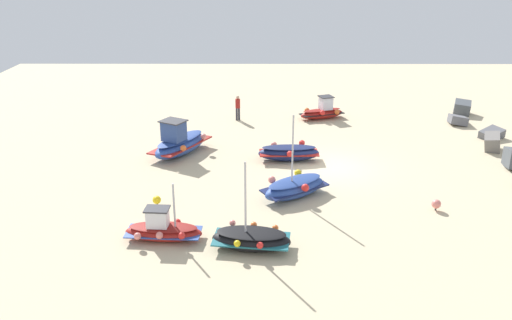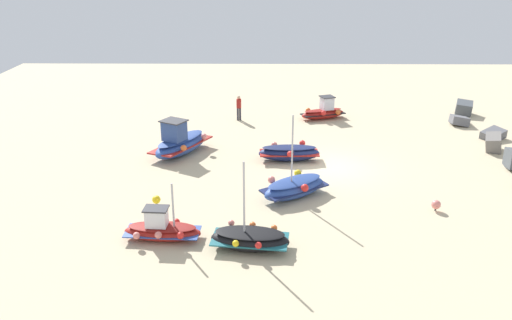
{
  "view_description": "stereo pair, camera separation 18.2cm",
  "coord_description": "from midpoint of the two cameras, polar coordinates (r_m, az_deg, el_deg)",
  "views": [
    {
      "loc": [
        26.25,
        -3.85,
        10.55
      ],
      "look_at": [
        1.33,
        -3.94,
        0.9
      ],
      "focal_mm": 37.56,
      "sensor_mm": 36.0,
      "label": 1
    },
    {
      "loc": [
        26.25,
        -3.67,
        10.55
      ],
      "look_at": [
        1.33,
        -3.94,
        0.9
      ],
      "focal_mm": 37.56,
      "sensor_mm": 36.0,
      "label": 2
    }
  ],
  "objects": [
    {
      "name": "mooring_buoy_1",
      "position": [
        24.16,
        -10.36,
        -4.18
      ],
      "size": [
        0.38,
        0.38,
        0.54
      ],
      "color": "#3F3F42",
      "rests_on": "ground_plane"
    },
    {
      "name": "fishing_boat_3",
      "position": [
        36.78,
        7.34,
        5.12
      ],
      "size": [
        2.03,
        3.26,
        1.57
      ],
      "rotation": [
        0.0,
        0.0,
        1.91
      ],
      "color": "maroon",
      "rests_on": "ground_plane"
    },
    {
      "name": "fishing_boat_1",
      "position": [
        20.57,
        -0.4,
        -8.39
      ],
      "size": [
        1.84,
        3.16,
        3.57
      ],
      "rotation": [
        0.0,
        0.0,
        1.44
      ],
      "color": "black",
      "rests_on": "ground_plane"
    },
    {
      "name": "person_walking",
      "position": [
        36.02,
        -1.69,
        5.75
      ],
      "size": [
        0.32,
        0.32,
        1.69
      ],
      "rotation": [
        0.0,
        0.0,
        0.2
      ],
      "color": "#2D2D38",
      "rests_on": "ground_plane"
    },
    {
      "name": "ground_plane",
      "position": [
        28.54,
        8.15,
        -0.75
      ],
      "size": [
        56.29,
        56.29,
        0.0
      ],
      "primitive_type": "plane",
      "color": "beige"
    },
    {
      "name": "fishing_boat_5",
      "position": [
        30.17,
        -7.91,
        1.84
      ],
      "size": [
        4.35,
        3.42,
        2.13
      ],
      "rotation": [
        0.0,
        0.0,
        5.77
      ],
      "color": "#2D4C9E",
      "rests_on": "ground_plane"
    },
    {
      "name": "fishing_boat_2",
      "position": [
        29.05,
        3.73,
        0.79
      ],
      "size": [
        1.77,
        3.34,
        0.93
      ],
      "rotation": [
        0.0,
        0.0,
        1.6
      ],
      "color": "navy",
      "rests_on": "ground_plane"
    },
    {
      "name": "fishing_boat_4",
      "position": [
        21.49,
        -9.77,
        -7.29
      ],
      "size": [
        1.63,
        3.12,
        2.42
      ],
      "rotation": [
        0.0,
        0.0,
        4.65
      ],
      "color": "maroon",
      "rests_on": "ground_plane"
    },
    {
      "name": "mooring_buoy_0",
      "position": [
        24.73,
        18.83,
        -4.52
      ],
      "size": [
        0.41,
        0.41,
        0.51
      ],
      "color": "#3F3F42",
      "rests_on": "ground_plane"
    },
    {
      "name": "fishing_boat_0",
      "position": [
        24.74,
        4.31,
        -2.92
      ],
      "size": [
        2.92,
        3.42,
        4.01
      ],
      "rotation": [
        0.0,
        0.0,
        2.18
      ],
      "color": "#2D4C9E",
      "rests_on": "ground_plane"
    }
  ]
}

